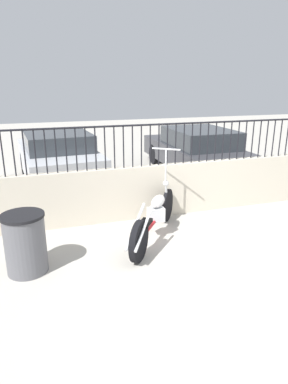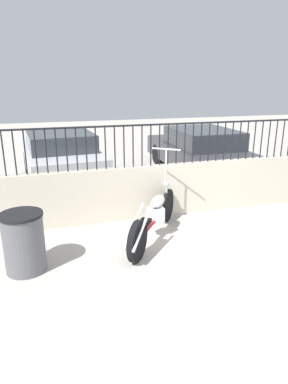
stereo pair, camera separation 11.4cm
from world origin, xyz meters
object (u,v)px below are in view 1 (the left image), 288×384
car_dark_grey (197,150)px  motorcycle_red (153,218)px  car_silver (58,157)px  trash_bin (25,243)px

car_dark_grey → motorcycle_red: bearing=145.7°
car_silver → trash_bin: bearing=165.0°
motorcycle_red → car_dark_grey: motorcycle_red is taller
motorcycle_red → trash_bin: (-2.03, -0.38, 0.03)m
motorcycle_red → car_silver: size_ratio=0.48×
trash_bin → car_dark_grey: car_dark_grey is taller
trash_bin → car_silver: 4.58m
trash_bin → car_dark_grey: size_ratio=0.19×
motorcycle_red → car_dark_grey: bearing=1.7°
car_silver → car_dark_grey: bearing=-97.5°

